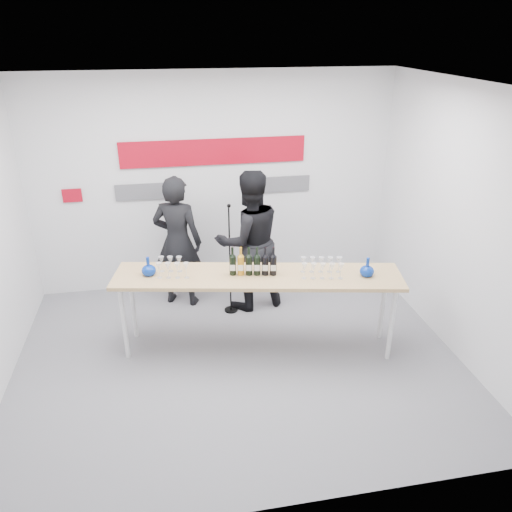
# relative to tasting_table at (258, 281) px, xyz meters

# --- Properties ---
(ground) EXTENTS (5.00, 5.00, 0.00)m
(ground) POSITION_rel_tasting_table_xyz_m (-0.26, -0.19, -0.89)
(ground) COLOR slate
(ground) RESTS_ON ground
(back_wall) EXTENTS (5.00, 0.04, 3.00)m
(back_wall) POSITION_rel_tasting_table_xyz_m (-0.26, 1.81, 0.61)
(back_wall) COLOR silver
(back_wall) RESTS_ON ground
(signage) EXTENTS (3.38, 0.02, 0.79)m
(signage) POSITION_rel_tasting_table_xyz_m (-0.32, 1.78, 0.92)
(signage) COLOR #A60719
(signage) RESTS_ON back_wall
(tasting_table) EXTENTS (3.28, 1.25, 0.96)m
(tasting_table) POSITION_rel_tasting_table_xyz_m (0.00, 0.00, 0.00)
(tasting_table) COLOR tan
(tasting_table) RESTS_ON ground
(wine_bottles) EXTENTS (0.53, 0.17, 0.33)m
(wine_bottles) POSITION_rel_tasting_table_xyz_m (-0.05, 0.02, 0.24)
(wine_bottles) COLOR black
(wine_bottles) RESTS_ON tasting_table
(decanter_left) EXTENTS (0.16, 0.16, 0.21)m
(decanter_left) POSITION_rel_tasting_table_xyz_m (-1.19, 0.23, 0.18)
(decanter_left) COLOR navy
(decanter_left) RESTS_ON tasting_table
(decanter_right) EXTENTS (0.16, 0.16, 0.21)m
(decanter_right) POSITION_rel_tasting_table_xyz_m (1.19, -0.24, 0.18)
(decanter_right) COLOR navy
(decanter_right) RESTS_ON tasting_table
(glasses_left) EXTENTS (0.36, 0.28, 0.18)m
(glasses_left) POSITION_rel_tasting_table_xyz_m (-0.94, 0.17, 0.16)
(glasses_left) COLOR silver
(glasses_left) RESTS_ON tasting_table
(glasses_right) EXTENTS (0.49, 0.30, 0.18)m
(glasses_right) POSITION_rel_tasting_table_xyz_m (0.70, -0.14, 0.16)
(glasses_right) COLOR silver
(glasses_right) RESTS_ON tasting_table
(presenter_left) EXTENTS (0.77, 0.64, 1.80)m
(presenter_left) POSITION_rel_tasting_table_xyz_m (-0.84, 1.26, 0.01)
(presenter_left) COLOR black
(presenter_left) RESTS_ON ground
(presenter_right) EXTENTS (1.04, 0.88, 1.89)m
(presenter_right) POSITION_rel_tasting_table_xyz_m (0.08, 1.02, 0.05)
(presenter_right) COLOR black
(presenter_right) RESTS_ON ground
(mic_stand) EXTENTS (0.18, 0.18, 1.52)m
(mic_stand) POSITION_rel_tasting_table_xyz_m (-0.20, 0.88, -0.43)
(mic_stand) COLOR black
(mic_stand) RESTS_ON ground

